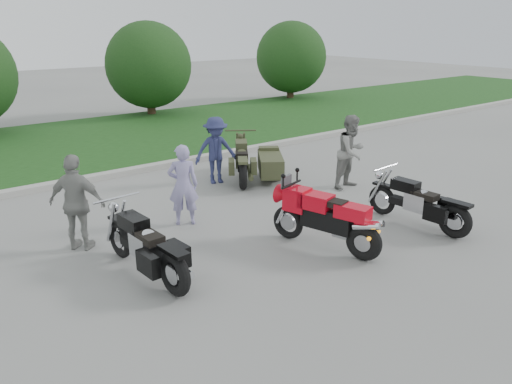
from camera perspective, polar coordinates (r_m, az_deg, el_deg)
ground at (r=9.39m, az=2.95°, el=-5.94°), size 80.00×80.00×0.00m
curb at (r=14.18m, az=-12.91°, el=2.60°), size 60.00×0.30×0.15m
grass_strip at (r=17.94m, az=-18.57°, el=5.46°), size 60.00×8.00×0.14m
tree_mid_right at (r=22.20m, az=-12.18°, el=13.99°), size 3.60×3.60×4.00m
tree_far_right at (r=26.64m, az=4.03°, el=15.10°), size 3.60×3.60×4.00m
sportbike_red at (r=9.02m, az=8.13°, el=-2.91°), size 0.83×2.17×1.05m
cruiser_left at (r=8.22m, az=-12.20°, el=-6.46°), size 0.51×2.45×0.94m
cruiser_right at (r=10.52m, az=18.37°, el=-1.45°), size 0.47×2.32×0.89m
cruiser_sidecar at (r=12.99m, az=0.31°, el=3.29°), size 1.96×2.29×0.95m
person_stripe at (r=10.11m, az=-8.33°, el=0.80°), size 0.73×0.64×1.67m
person_grey at (r=12.49m, az=10.85°, el=4.53°), size 0.97×0.80×1.82m
person_denim at (r=12.69m, az=-4.61°, el=4.76°), size 1.24×0.93×1.70m
person_back at (r=9.41m, az=-19.77°, el=-1.20°), size 1.03×1.05×1.77m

